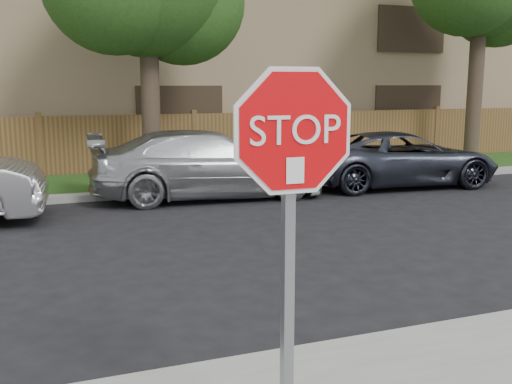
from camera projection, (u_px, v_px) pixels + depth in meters
name	position (u px, v px, depth m)	size (l,w,h in m)	color
far_curb	(46.00, 200.00, 12.21)	(70.00, 0.30, 0.15)	gray
grass_strip	(44.00, 188.00, 13.73)	(70.00, 3.00, 0.12)	#1E4714
fence	(40.00, 148.00, 15.07)	(70.00, 0.12, 1.60)	brown
apartment_building	(31.00, 49.00, 19.73)	(35.20, 9.20, 7.20)	#977E5E
stop_sign	(292.00, 187.00, 3.44)	(1.01, 0.13, 2.55)	gray
sedan_right	(208.00, 164.00, 12.72)	(2.02, 4.97, 1.44)	#A4A8AB
sedan_far_right	(401.00, 159.00, 14.25)	(2.14, 4.64, 1.29)	#323643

